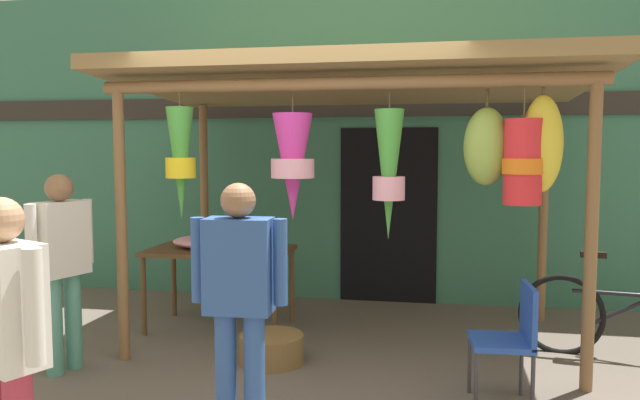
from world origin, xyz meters
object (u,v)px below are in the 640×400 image
object	(u,v)px
display_table	(220,257)
shopper_by_bananas	(5,336)
flower_heap_on_table	(213,242)
wicker_basket_by_table	(272,349)
parked_bicycle	(628,318)
folding_chair	(512,333)
customer_foreground	(61,257)
vendor_in_orange	(239,289)

from	to	relation	value
display_table	shopper_by_bananas	xyz separation A→B (m)	(0.10, -3.13, 0.19)
flower_heap_on_table	wicker_basket_by_table	world-z (taller)	flower_heap_on_table
wicker_basket_by_table	parked_bicycle	size ratio (longest dim) A/B	0.31
folding_chair	customer_foreground	size ratio (longest dim) A/B	0.54
flower_heap_on_table	customer_foreground	distance (m)	1.54
folding_chair	flower_heap_on_table	bearing A→B (deg)	152.58
display_table	vendor_in_orange	xyz separation A→B (m)	(0.88, -2.10, 0.20)
customer_foreground	shopper_by_bananas	size ratio (longest dim) A/B	1.02
parked_bicycle	customer_foreground	distance (m)	4.62
flower_heap_on_table	wicker_basket_by_table	xyz separation A→B (m)	(0.81, -0.86, -0.74)
customer_foreground	flower_heap_on_table	bearing A→B (deg)	60.97
display_table	customer_foreground	size ratio (longest dim) A/B	0.88
folding_chair	vendor_in_orange	bearing A→B (deg)	-156.07
folding_chair	vendor_in_orange	xyz separation A→B (m)	(-1.69, -0.75, 0.41)
flower_heap_on_table	parked_bicycle	xyz separation A→B (m)	(3.71, -0.25, -0.51)
flower_heap_on_table	folding_chair	xyz separation A→B (m)	(2.64, -1.37, -0.35)
wicker_basket_by_table	shopper_by_bananas	xyz separation A→B (m)	(-0.64, -2.29, 0.78)
folding_chair	parked_bicycle	xyz separation A→B (m)	(1.07, 1.12, -0.16)
display_table	customer_foreground	xyz separation A→B (m)	(-0.82, -1.33, 0.20)
display_table	vendor_in_orange	world-z (taller)	vendor_in_orange
flower_heap_on_table	customer_foreground	world-z (taller)	customer_foreground
customer_foreground	shopper_by_bananas	xyz separation A→B (m)	(0.92, -1.81, -0.02)
display_table	vendor_in_orange	size ratio (longest dim) A/B	0.89
wicker_basket_by_table	vendor_in_orange	bearing A→B (deg)	-83.63
wicker_basket_by_table	customer_foreground	size ratio (longest dim) A/B	0.34
folding_chair	shopper_by_bananas	bearing A→B (deg)	-144.22
folding_chair	wicker_basket_by_table	bearing A→B (deg)	164.42
flower_heap_on_table	folding_chair	size ratio (longest dim) A/B	0.93
vendor_in_orange	customer_foreground	xyz separation A→B (m)	(-1.70, 0.78, 0.01)
vendor_in_orange	shopper_by_bananas	xyz separation A→B (m)	(-0.78, -1.03, -0.01)
display_table	parked_bicycle	world-z (taller)	parked_bicycle
wicker_basket_by_table	customer_foreground	bearing A→B (deg)	-162.83
display_table	customer_foreground	distance (m)	1.57
folding_chair	shopper_by_bananas	size ratio (longest dim) A/B	0.55
wicker_basket_by_table	shopper_by_bananas	distance (m)	2.50
flower_heap_on_table	parked_bicycle	size ratio (longest dim) A/B	0.45
vendor_in_orange	display_table	bearing A→B (deg)	112.71
display_table	shopper_by_bananas	size ratio (longest dim) A/B	0.90
flower_heap_on_table	vendor_in_orange	size ratio (longest dim) A/B	0.50
folding_chair	shopper_by_bananas	xyz separation A→B (m)	(-2.47, -1.78, 0.39)
flower_heap_on_table	parked_bicycle	distance (m)	3.76
flower_heap_on_table	shopper_by_bananas	world-z (taller)	shopper_by_bananas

